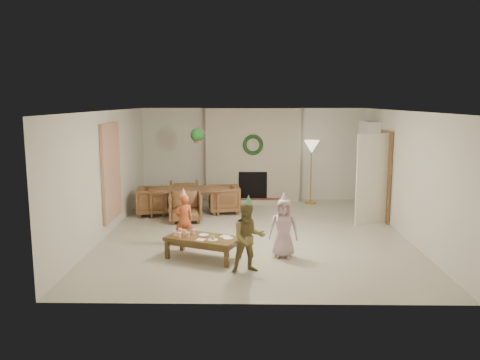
{
  "coord_description": "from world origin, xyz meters",
  "views": [
    {
      "loc": [
        -0.14,
        -9.66,
        2.71
      ],
      "look_at": [
        -0.3,
        0.4,
        1.05
      ],
      "focal_mm": 36.35,
      "sensor_mm": 36.0,
      "label": 1
    }
  ],
  "objects_px": {
    "dining_table": "(185,201)",
    "dining_chair_right": "(224,199)",
    "dining_chair_near": "(185,207)",
    "coffee_table_top": "(203,239)",
    "child_plaid": "(248,238)",
    "dining_chair_far": "(184,194)",
    "child_pink": "(283,228)",
    "child_red": "(184,220)",
    "dining_chair_left": "(153,201)"
  },
  "relations": [
    {
      "from": "dining_chair_near",
      "to": "coffee_table_top",
      "type": "height_order",
      "value": "dining_chair_near"
    },
    {
      "from": "dining_chair_near",
      "to": "dining_chair_far",
      "type": "height_order",
      "value": "same"
    },
    {
      "from": "dining_chair_far",
      "to": "dining_chair_right",
      "type": "bearing_deg",
      "value": 141.34
    },
    {
      "from": "child_red",
      "to": "child_plaid",
      "type": "xyz_separation_m",
      "value": [
        1.21,
        -1.42,
        0.08
      ]
    },
    {
      "from": "dining_chair_right",
      "to": "dining_chair_left",
      "type": "bearing_deg",
      "value": -90.0
    },
    {
      "from": "dining_chair_far",
      "to": "coffee_table_top",
      "type": "relative_size",
      "value": 0.59
    },
    {
      "from": "dining_table",
      "to": "child_pink",
      "type": "bearing_deg",
      "value": -64.85
    },
    {
      "from": "dining_chair_near",
      "to": "child_plaid",
      "type": "xyz_separation_m",
      "value": [
        1.42,
        -3.24,
        0.23
      ]
    },
    {
      "from": "dining_chair_left",
      "to": "child_pink",
      "type": "distance_m",
      "value": 4.26
    },
    {
      "from": "dining_chair_far",
      "to": "child_plaid",
      "type": "xyz_separation_m",
      "value": [
        1.64,
        -4.74,
        0.23
      ]
    },
    {
      "from": "child_red",
      "to": "dining_chair_far",
      "type": "bearing_deg",
      "value": -105.03
    },
    {
      "from": "coffee_table_top",
      "to": "child_pink",
      "type": "bearing_deg",
      "value": 26.82
    },
    {
      "from": "dining_chair_near",
      "to": "child_red",
      "type": "bearing_deg",
      "value": -91.69
    },
    {
      "from": "dining_table",
      "to": "dining_chair_left",
      "type": "xyz_separation_m",
      "value": [
        -0.75,
        -0.11,
        0.03
      ]
    },
    {
      "from": "dining_chair_left",
      "to": "dining_chair_right",
      "type": "height_order",
      "value": "same"
    },
    {
      "from": "dining_table",
      "to": "dining_chair_far",
      "type": "distance_m",
      "value": 0.76
    },
    {
      "from": "dining_chair_far",
      "to": "child_red",
      "type": "xyz_separation_m",
      "value": [
        0.43,
        -3.32,
        0.15
      ]
    },
    {
      "from": "dining_table",
      "to": "coffee_table_top",
      "type": "relative_size",
      "value": 1.38
    },
    {
      "from": "dining_chair_far",
      "to": "dining_chair_left",
      "type": "xyz_separation_m",
      "value": [
        -0.64,
        -0.86,
        0.0
      ]
    },
    {
      "from": "dining_chair_near",
      "to": "child_pink",
      "type": "relative_size",
      "value": 0.71
    },
    {
      "from": "dining_chair_near",
      "to": "child_pink",
      "type": "bearing_deg",
      "value": -59.09
    },
    {
      "from": "dining_chair_near",
      "to": "child_red",
      "type": "height_order",
      "value": "child_red"
    },
    {
      "from": "dining_chair_left",
      "to": "coffee_table_top",
      "type": "bearing_deg",
      "value": -163.43
    },
    {
      "from": "dining_chair_far",
      "to": "coffee_table_top",
      "type": "distance_m",
      "value": 4.18
    },
    {
      "from": "dining_chair_near",
      "to": "dining_chair_left",
      "type": "xyz_separation_m",
      "value": [
        -0.86,
        0.64,
        0.0
      ]
    },
    {
      "from": "dining_chair_left",
      "to": "dining_chair_right",
      "type": "relative_size",
      "value": 1.0
    },
    {
      "from": "dining_chair_right",
      "to": "coffee_table_top",
      "type": "distance_m",
      "value": 3.48
    },
    {
      "from": "dining_chair_far",
      "to": "child_plaid",
      "type": "height_order",
      "value": "child_plaid"
    },
    {
      "from": "child_red",
      "to": "child_plaid",
      "type": "distance_m",
      "value": 1.87
    },
    {
      "from": "coffee_table_top",
      "to": "child_red",
      "type": "xyz_separation_m",
      "value": [
        -0.43,
        0.77,
        0.13
      ]
    },
    {
      "from": "dining_table",
      "to": "dining_chair_far",
      "type": "xyz_separation_m",
      "value": [
        -0.11,
        0.75,
        0.03
      ]
    },
    {
      "from": "dining_chair_near",
      "to": "coffee_table_top",
      "type": "xyz_separation_m",
      "value": [
        0.64,
        -2.59,
        0.02
      ]
    },
    {
      "from": "child_red",
      "to": "coffee_table_top",
      "type": "bearing_deg",
      "value": 96.65
    },
    {
      "from": "child_pink",
      "to": "dining_chair_far",
      "type": "bearing_deg",
      "value": 127.72
    },
    {
      "from": "dining_chair_far",
      "to": "child_plaid",
      "type": "distance_m",
      "value": 5.02
    },
    {
      "from": "dining_chair_left",
      "to": "dining_chair_right",
      "type": "xyz_separation_m",
      "value": [
        1.69,
        0.24,
        0.0
      ]
    },
    {
      "from": "dining_table",
      "to": "dining_chair_left",
      "type": "distance_m",
      "value": 0.76
    },
    {
      "from": "child_red",
      "to": "child_pink",
      "type": "relative_size",
      "value": 0.94
    },
    {
      "from": "dining_table",
      "to": "dining_chair_near",
      "type": "xyz_separation_m",
      "value": [
        0.11,
        -0.75,
        0.03
      ]
    },
    {
      "from": "child_red",
      "to": "child_plaid",
      "type": "relative_size",
      "value": 0.87
    },
    {
      "from": "coffee_table_top",
      "to": "child_plaid",
      "type": "relative_size",
      "value": 1.11
    },
    {
      "from": "dining_table",
      "to": "child_plaid",
      "type": "height_order",
      "value": "child_plaid"
    },
    {
      "from": "child_pink",
      "to": "coffee_table_top",
      "type": "bearing_deg",
      "value": -167.41
    },
    {
      "from": "coffee_table_top",
      "to": "child_red",
      "type": "relative_size",
      "value": 1.28
    },
    {
      "from": "dining_chair_left",
      "to": "coffee_table_top",
      "type": "relative_size",
      "value": 0.59
    },
    {
      "from": "dining_chair_far",
      "to": "dining_chair_near",
      "type": "bearing_deg",
      "value": 90.0
    },
    {
      "from": "dining_table",
      "to": "dining_chair_right",
      "type": "distance_m",
      "value": 0.95
    },
    {
      "from": "dining_table",
      "to": "dining_chair_right",
      "type": "xyz_separation_m",
      "value": [
        0.94,
        0.14,
        0.03
      ]
    },
    {
      "from": "dining_table",
      "to": "dining_chair_near",
      "type": "distance_m",
      "value": 0.76
    },
    {
      "from": "dining_chair_right",
      "to": "dining_chair_near",
      "type": "bearing_deg",
      "value": -51.34
    }
  ]
}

